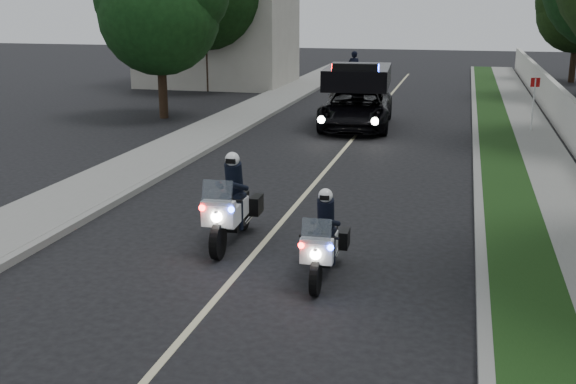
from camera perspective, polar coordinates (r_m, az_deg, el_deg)
name	(u,v)px	position (r m, az deg, el deg)	size (l,w,h in m)	color
ground	(251,258)	(12.71, -3.09, -5.47)	(120.00, 120.00, 0.00)	black
curb_right	(476,154)	(21.79, 15.36, 3.07)	(0.20, 60.00, 0.15)	gray
grass_verge	(500,155)	(21.82, 17.20, 2.95)	(1.20, 60.00, 0.16)	#193814
sidewalk_right	(545,157)	(21.93, 20.59, 2.72)	(1.40, 60.00, 0.16)	gray
curb_left	(223,141)	(23.10, -5.43, 4.24)	(0.20, 60.00, 0.15)	gray
sidewalk_left	(192,139)	(23.49, -7.97, 4.35)	(2.00, 60.00, 0.16)	gray
building_far	(218,22)	(39.73, -5.87, 13.86)	(8.00, 6.00, 7.00)	#A8A396
lane_marking	(344,149)	(22.09, 4.66, 3.55)	(0.12, 50.00, 0.01)	#BFB78C
police_moto_left	(232,242)	(13.52, -4.67, -4.20)	(0.74, 2.10, 1.79)	silver
police_moto_right	(323,277)	(11.87, 2.93, -7.03)	(0.63, 1.81, 1.54)	silver
police_suv	(356,127)	(26.13, 5.66, 5.37)	(2.51, 5.42, 2.64)	black
bicycle	(353,90)	(37.47, 5.46, 8.41)	(0.55, 1.57, 0.82)	black
cyclist	(353,90)	(37.47, 5.46, 8.41)	(0.68, 0.45, 1.88)	black
sign_post	(530,135)	(25.92, 19.47, 4.48)	(0.33, 0.33, 2.09)	#9F0B17
tree_right_e	(571,82)	(44.37, 22.43, 8.42)	(4.69, 4.69, 7.82)	black
tree_left_near	(164,118)	(28.61, -10.25, 6.07)	(4.78, 4.78, 7.96)	#143C14
tree_left_far	(209,91)	(37.19, -6.58, 8.33)	(5.91, 5.91, 9.86)	#123310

